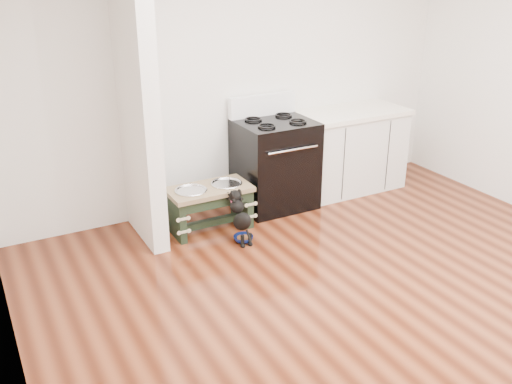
{
  "coord_description": "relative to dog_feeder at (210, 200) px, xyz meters",
  "views": [
    {
      "loc": [
        -2.58,
        -2.68,
        2.47
      ],
      "look_at": [
        -0.3,
        1.55,
        0.48
      ],
      "focal_mm": 40.0,
      "sensor_mm": 36.0,
      "label": 1
    }
  ],
  "objects": [
    {
      "name": "ground",
      "position": [
        0.59,
        -1.95,
        -0.31
      ],
      "size": [
        5.0,
        5.0,
        0.0
      ],
      "primitive_type": "plane",
      "color": "#40180B",
      "rests_on": "ground"
    },
    {
      "name": "room_shell",
      "position": [
        0.59,
        -1.95,
        1.31
      ],
      "size": [
        5.0,
        5.0,
        5.0
      ],
      "color": "silver",
      "rests_on": "ground"
    },
    {
      "name": "partition_wall",
      "position": [
        -0.58,
        0.15,
        1.04
      ],
      "size": [
        0.15,
        0.8,
        2.7
      ],
      "primitive_type": "cube",
      "color": "silver",
      "rests_on": "ground"
    },
    {
      "name": "oven_range",
      "position": [
        0.84,
        0.21,
        0.17
      ],
      "size": [
        0.76,
        0.69,
        1.14
      ],
      "color": "black",
      "rests_on": "ground"
    },
    {
      "name": "cabinet_run",
      "position": [
        1.82,
        0.23,
        0.14
      ],
      "size": [
        1.24,
        0.64,
        0.91
      ],
      "color": "silver",
      "rests_on": "ground"
    },
    {
      "name": "dog_feeder",
      "position": [
        0.0,
        0.0,
        0.0
      ],
      "size": [
        0.79,
        0.42,
        0.45
      ],
      "color": "black",
      "rests_on": "ground"
    },
    {
      "name": "puppy",
      "position": [
        0.14,
        -0.37,
        -0.05
      ],
      "size": [
        0.14,
        0.41,
        0.48
      ],
      "color": "black",
      "rests_on": "ground"
    },
    {
      "name": "floor_bowl",
      "position": [
        0.16,
        -0.39,
        -0.28
      ],
      "size": [
        0.21,
        0.21,
        0.06
      ],
      "rotation": [
        0.0,
        0.0,
        0.12
      ],
      "color": "#0C1956",
      "rests_on": "ground"
    }
  ]
}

